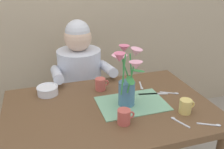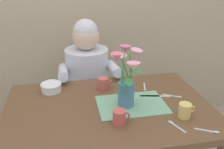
{
  "view_description": "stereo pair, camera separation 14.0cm",
  "coord_description": "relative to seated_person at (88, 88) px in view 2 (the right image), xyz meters",
  "views": [
    {
      "loc": [
        -0.35,
        -1.18,
        1.48
      ],
      "look_at": [
        0.03,
        0.05,
        0.92
      ],
      "focal_mm": 39.28,
      "sensor_mm": 36.0,
      "label": 1
    },
    {
      "loc": [
        -0.22,
        -1.21,
        1.48
      ],
      "look_at": [
        0.03,
        0.05,
        0.92
      ],
      "focal_mm": 39.28,
      "sensor_mm": 36.0,
      "label": 2
    }
  ],
  "objects": [
    {
      "name": "dining_table",
      "position": [
        0.06,
        -0.62,
        0.08
      ],
      "size": [
        1.2,
        0.8,
        0.74
      ],
      "color": "brown",
      "rests_on": "ground_plane"
    },
    {
      "name": "seated_person",
      "position": [
        0.0,
        0.0,
        0.0
      ],
      "size": [
        0.45,
        0.47,
        1.14
      ],
      "rotation": [
        0.0,
        0.0,
        -0.02
      ],
      "color": "#4C4C56",
      "rests_on": "ground_plane"
    },
    {
      "name": "striped_placemat",
      "position": [
        0.2,
        -0.62,
        0.18
      ],
      "size": [
        0.4,
        0.28,
        0.0
      ],
      "primitive_type": "cube",
      "color": "#7AB289",
      "rests_on": "dining_table"
    },
    {
      "name": "flower_vase",
      "position": [
        0.16,
        -0.63,
        0.35
      ],
      "size": [
        0.21,
        0.26,
        0.35
      ],
      "color": "teal",
      "rests_on": "dining_table"
    },
    {
      "name": "ceramic_bowl",
      "position": [
        -0.27,
        -0.35,
        0.21
      ],
      "size": [
        0.14,
        0.14,
        0.06
      ],
      "color": "white",
      "rests_on": "dining_table"
    },
    {
      "name": "dinner_knife",
      "position": [
        0.37,
        -0.55,
        0.18
      ],
      "size": [
        0.19,
        0.06,
        0.0
      ],
      "primitive_type": "cube",
      "rotation": [
        0.0,
        0.0,
        -0.2
      ],
      "color": "silver",
      "rests_on": "dining_table"
    },
    {
      "name": "tea_cup",
      "position": [
        0.45,
        -0.8,
        0.22
      ],
      "size": [
        0.09,
        0.07,
        0.08
      ],
      "color": "#E5C666",
      "rests_on": "dining_table"
    },
    {
      "name": "coffee_cup",
      "position": [
        0.09,
        -0.8,
        0.22
      ],
      "size": [
        0.09,
        0.07,
        0.08
      ],
      "color": "#CC564C",
      "rests_on": "dining_table"
    },
    {
      "name": "ceramic_mug",
      "position": [
        0.07,
        -0.39,
        0.22
      ],
      "size": [
        0.09,
        0.07,
        0.08
      ],
      "color": "#CC564C",
      "rests_on": "dining_table"
    },
    {
      "name": "spoon_0",
      "position": [
        0.36,
        -0.86,
        0.18
      ],
      "size": [
        0.06,
        0.12,
        0.01
      ],
      "color": "silver",
      "rests_on": "dining_table"
    },
    {
      "name": "spoon_1",
      "position": [
        0.34,
        -0.43,
        0.18
      ],
      "size": [
        0.05,
        0.12,
        0.01
      ],
      "color": "silver",
      "rests_on": "dining_table"
    },
    {
      "name": "spoon_2",
      "position": [
        0.49,
        -0.58,
        0.18
      ],
      "size": [
        0.11,
        0.07,
        0.01
      ],
      "color": "silver",
      "rests_on": "dining_table"
    },
    {
      "name": "spoon_3",
      "position": [
        0.51,
        -0.95,
        0.18
      ],
      "size": [
        0.11,
        0.07,
        0.01
      ],
      "color": "silver",
      "rests_on": "dining_table"
    }
  ]
}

